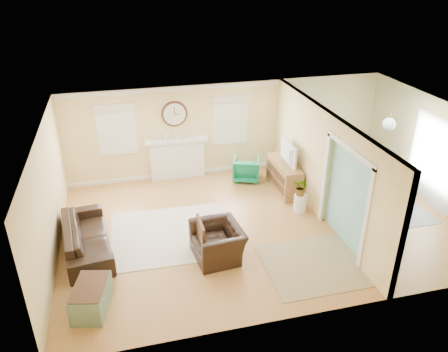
% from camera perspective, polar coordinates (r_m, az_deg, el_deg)
% --- Properties ---
extents(floor, '(9.00, 9.00, 0.00)m').
position_cam_1_polar(floor, '(10.36, 4.73, -6.18)').
color(floor, '#AD763A').
rests_on(floor, ground).
extents(wall_back, '(9.00, 0.02, 2.60)m').
position_cam_1_polar(wall_back, '(12.36, 0.55, 6.28)').
color(wall_back, '#DBB97D').
rests_on(wall_back, ground).
extents(wall_front, '(9.00, 0.02, 2.60)m').
position_cam_1_polar(wall_front, '(7.37, 12.58, -9.84)').
color(wall_front, '#DBB97D').
rests_on(wall_front, ground).
extents(wall_left, '(0.02, 6.00, 2.60)m').
position_cam_1_polar(wall_left, '(9.40, -21.99, -2.72)').
color(wall_left, '#DBB97D').
rests_on(wall_left, ground).
extents(wall_right, '(0.02, 6.00, 2.60)m').
position_cam_1_polar(wall_right, '(11.88, 26.05, 2.60)').
color(wall_right, '#DBB97D').
rests_on(wall_right, ground).
extents(ceiling, '(9.00, 6.00, 0.02)m').
position_cam_1_polar(ceiling, '(9.22, 5.33, 7.53)').
color(ceiling, white).
rests_on(ceiling, wall_back).
extents(partition, '(0.17, 6.00, 2.60)m').
position_cam_1_polar(partition, '(10.48, 12.38, 2.11)').
color(partition, '#DBB97D').
rests_on(partition, ground).
extents(fireplace, '(1.70, 0.30, 1.17)m').
position_cam_1_polar(fireplace, '(12.25, -6.14, 2.37)').
color(fireplace, white).
rests_on(fireplace, ground).
extents(wall_clock, '(0.70, 0.07, 0.70)m').
position_cam_1_polar(wall_clock, '(11.87, -6.49, 8.06)').
color(wall_clock, '#4D2E18').
rests_on(wall_clock, wall_back).
extents(window_left, '(1.05, 0.13, 1.42)m').
position_cam_1_polar(window_left, '(11.84, -13.92, 6.39)').
color(window_left, white).
rests_on(window_left, wall_back).
extents(window_right, '(1.05, 0.13, 1.42)m').
position_cam_1_polar(window_right, '(12.21, 0.84, 7.80)').
color(window_right, white).
rests_on(window_right, wall_back).
extents(french_doors, '(0.06, 1.70, 2.20)m').
position_cam_1_polar(french_doors, '(11.93, 25.69, 1.71)').
color(french_doors, white).
rests_on(french_doors, ground).
extents(pendant, '(0.30, 0.30, 0.55)m').
position_cam_1_polar(pendant, '(10.69, 20.72, 6.34)').
color(pendant, gold).
rests_on(pendant, ceiling).
extents(rug_cream, '(2.72, 2.38, 0.01)m').
position_cam_1_polar(rug_cream, '(10.01, -6.96, -7.56)').
color(rug_cream, beige).
rests_on(rug_cream, floor).
extents(rug_jute, '(2.19, 1.80, 0.01)m').
position_cam_1_polar(rug_jute, '(9.28, 12.17, -11.17)').
color(rug_jute, tan).
rests_on(rug_jute, floor).
extents(rug_grey, '(2.18, 2.73, 0.01)m').
position_cam_1_polar(rug_grey, '(11.83, 18.46, -3.11)').
color(rug_grey, slate).
rests_on(rug_grey, floor).
extents(sofa, '(1.14, 2.34, 0.66)m').
position_cam_1_polar(sofa, '(9.72, -17.52, -7.61)').
color(sofa, black).
rests_on(sofa, floor).
extents(eames_chair, '(1.05, 1.17, 0.70)m').
position_cam_1_polar(eames_chair, '(9.09, -0.83, -8.62)').
color(eames_chair, black).
rests_on(eames_chair, floor).
extents(green_chair, '(0.92, 0.93, 0.66)m').
position_cam_1_polar(green_chair, '(12.17, 2.93, 0.97)').
color(green_chair, '#0D7755').
rests_on(green_chair, floor).
extents(trunk, '(0.75, 1.01, 0.52)m').
position_cam_1_polar(trunk, '(8.28, -16.94, -14.96)').
color(trunk, gray).
rests_on(trunk, floor).
extents(credenza, '(0.50, 1.46, 0.80)m').
position_cam_1_polar(credenza, '(11.69, 7.84, -0.05)').
color(credenza, olive).
rests_on(credenza, floor).
extents(tv, '(0.15, 1.00, 0.58)m').
position_cam_1_polar(tv, '(11.39, 7.97, 3.04)').
color(tv, black).
rests_on(tv, credenza).
extents(garden_stool, '(0.31, 0.31, 0.45)m').
position_cam_1_polar(garden_stool, '(10.83, 9.89, -3.53)').
color(garden_stool, white).
rests_on(garden_stool, floor).
extents(potted_plant, '(0.51, 0.52, 0.44)m').
position_cam_1_polar(potted_plant, '(10.62, 10.07, -1.45)').
color(potted_plant, '#337F33').
rests_on(potted_plant, garden_stool).
extents(dining_table, '(1.21, 1.98, 0.67)m').
position_cam_1_polar(dining_table, '(11.67, 18.69, -1.70)').
color(dining_table, '#4D2E18').
rests_on(dining_table, floor).
extents(dining_chair_n, '(0.42, 0.42, 0.86)m').
position_cam_1_polar(dining_chair_n, '(12.44, 16.49, 1.30)').
color(dining_chair_n, slate).
rests_on(dining_chair_n, floor).
extents(dining_chair_s, '(0.49, 0.49, 1.01)m').
position_cam_1_polar(dining_chair_s, '(10.76, 21.94, -3.22)').
color(dining_chair_s, slate).
rests_on(dining_chair_s, floor).
extents(dining_chair_w, '(0.48, 0.48, 0.90)m').
position_cam_1_polar(dining_chair_w, '(11.25, 16.14, -1.30)').
color(dining_chair_w, white).
rests_on(dining_chair_w, floor).
extents(dining_chair_e, '(0.48, 0.48, 0.90)m').
position_cam_1_polar(dining_chair_e, '(11.92, 21.80, -0.60)').
color(dining_chair_e, slate).
rests_on(dining_chair_e, floor).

